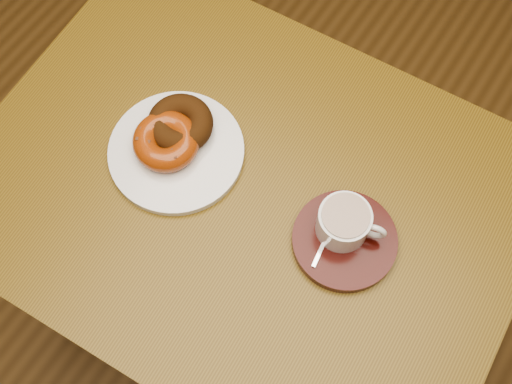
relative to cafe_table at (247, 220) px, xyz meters
The scene contains 8 objects.
ground 0.73m from the cafe_table, 147.86° to the right, with size 6.00×6.00×0.00m, color brown.
cafe_table is the anchor object (origin of this frame).
donut_plate 0.19m from the cafe_table, behind, with size 0.22×0.22×0.01m, color silver.
donut_cinnamon 0.22m from the cafe_table, 169.02° to the left, with size 0.11×0.11×0.04m, color #381E0B.
donut_caramel 0.22m from the cafe_table, behind, with size 0.11×0.11×0.04m.
saucer 0.23m from the cafe_table, ahead, with size 0.16×0.16×0.02m, color #320A06.
coffee_cup 0.24m from the cafe_table, ahead, with size 0.11×0.08×0.06m.
teaspoon 0.21m from the cafe_table, ahead, with size 0.03×0.10×0.01m.
Camera 1 is at (0.41, -0.22, 1.79)m, focal length 45.00 mm.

